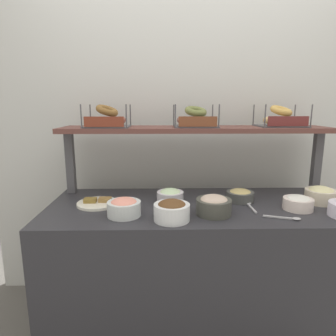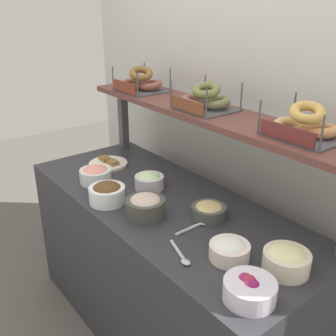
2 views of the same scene
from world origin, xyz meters
name	(u,v)px [view 1 (image 1 of 2)]	position (x,y,z in m)	size (l,w,h in m)	color
ground_plane	(196,332)	(0.00, 0.00, 0.00)	(8.00, 8.00, 0.00)	#595651
back_wall	(191,135)	(0.00, 0.55, 1.20)	(2.94, 0.06, 2.40)	silver
deli_counter	(198,271)	(0.00, 0.00, 0.42)	(1.74, 0.70, 0.85)	#2D2D33
shelf_riser_left	(70,163)	(-0.81, 0.27, 1.05)	(0.05, 0.05, 0.40)	#4C4C51
shelf_riser_right	(317,162)	(0.81, 0.27, 1.05)	(0.05, 0.05, 0.40)	#4C4C51
upper_shelf	(195,129)	(0.00, 0.27, 1.26)	(1.70, 0.32, 0.03)	brown
bowl_scallion_spread	(170,196)	(-0.17, 0.02, 0.90)	(0.16, 0.16, 0.09)	silver
bowl_lox_spread	(124,207)	(-0.41, -0.16, 0.90)	(0.17, 0.17, 0.10)	silver
bowl_hummus	(240,195)	(0.25, 0.06, 0.89)	(0.16, 0.16, 0.07)	#4A4C4A
bowl_cream_cheese	(298,202)	(0.54, -0.09, 0.89)	(0.16, 0.16, 0.08)	white
bowl_tuna_salad	(214,205)	(0.06, -0.16, 0.90)	(0.19, 0.19, 0.11)	#474840
bowl_chocolate_spread	(172,210)	(-0.17, -0.23, 0.90)	(0.18, 0.18, 0.11)	white
bowl_potato_salad	(321,195)	(0.72, 0.02, 0.90)	(0.18, 0.18, 0.10)	beige
serving_plate_white	(98,203)	(-0.59, 0.02, 0.86)	(0.24, 0.24, 0.04)	white
serving_spoon_near_plate	(288,218)	(0.42, -0.24, 0.86)	(0.18, 0.07, 0.01)	#B7B7BC
serving_spoon_by_edge	(249,205)	(0.28, -0.04, 0.86)	(0.04, 0.18, 0.01)	#B7B7BC
bagel_basket_cinnamon_raisin	(107,119)	(-0.56, 0.25, 1.33)	(0.28, 0.26, 0.15)	#4C4C51
bagel_basket_poppy	(195,119)	(-0.01, 0.26, 1.33)	(0.28, 0.26, 0.14)	#4C4C51
bagel_basket_sesame	(280,119)	(0.55, 0.28, 1.33)	(0.29, 0.24, 0.14)	#4C4C51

